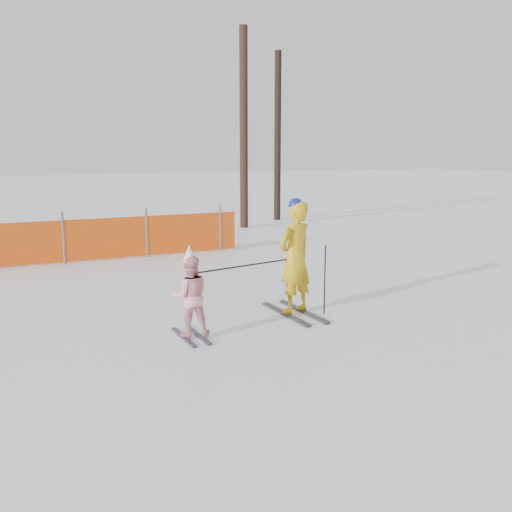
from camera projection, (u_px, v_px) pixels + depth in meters
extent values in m
plane|color=white|center=(270.00, 325.00, 8.79)|extent=(120.00, 120.00, 0.00)
cube|color=black|center=(285.00, 314.00, 9.31)|extent=(0.09, 1.48, 0.04)
cube|color=black|center=(303.00, 311.00, 9.45)|extent=(0.09, 1.48, 0.04)
imported|color=gold|center=(295.00, 257.00, 9.21)|extent=(0.77, 0.63, 1.82)
sphere|color=navy|center=(296.00, 205.00, 9.06)|extent=(0.24, 0.24, 0.24)
cube|color=black|center=(184.00, 337.00, 8.16)|extent=(0.09, 0.93, 0.03)
cube|color=black|center=(198.00, 335.00, 8.25)|extent=(0.09, 0.93, 0.03)
imported|color=pink|center=(190.00, 296.00, 8.10)|extent=(0.65, 0.56, 1.16)
cone|color=white|center=(189.00, 253.00, 7.99)|extent=(0.19, 0.19, 0.24)
cylinder|color=black|center=(325.00, 280.00, 9.30)|extent=(0.02, 0.02, 1.15)
cylinder|color=black|center=(246.00, 266.00, 8.63)|extent=(1.70, 0.35, 0.02)
cylinder|color=#595960|center=(63.00, 238.00, 13.39)|extent=(0.06, 0.06, 1.25)
cylinder|color=#595960|center=(147.00, 233.00, 14.26)|extent=(0.06, 0.06, 1.25)
cylinder|color=#595960|center=(220.00, 228.00, 15.13)|extent=(0.06, 0.06, 1.25)
cylinder|color=black|center=(244.00, 129.00, 19.43)|extent=(0.28, 0.28, 6.74)
cylinder|color=black|center=(278.00, 137.00, 21.72)|extent=(0.26, 0.26, 6.32)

